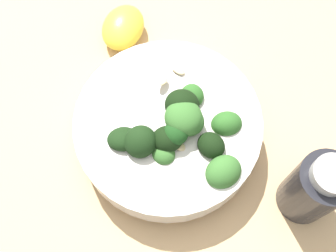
% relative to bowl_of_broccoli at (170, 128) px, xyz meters
% --- Properties ---
extents(ground_plane, '(0.63, 0.63, 0.05)m').
position_rel_bowl_of_broccoli_xyz_m(ground_plane, '(-0.06, -0.01, -0.06)').
color(ground_plane, tan).
extents(bowl_of_broccoli, '(0.22, 0.22, 0.10)m').
position_rel_bowl_of_broccoli_xyz_m(bowl_of_broccoli, '(0.00, 0.00, 0.00)').
color(bowl_of_broccoli, silver).
rests_on(bowl_of_broccoli, ground_plane).
extents(lemon_wedge, '(0.08, 0.06, 0.04)m').
position_rel_bowl_of_broccoli_xyz_m(lemon_wedge, '(-0.14, -0.10, -0.02)').
color(lemon_wedge, yellow).
rests_on(lemon_wedge, ground_plane).
extents(bottle_tall, '(0.06, 0.06, 0.12)m').
position_rel_bowl_of_broccoli_xyz_m(bottle_tall, '(0.04, 0.17, 0.02)').
color(bottle_tall, black).
rests_on(bottle_tall, ground_plane).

